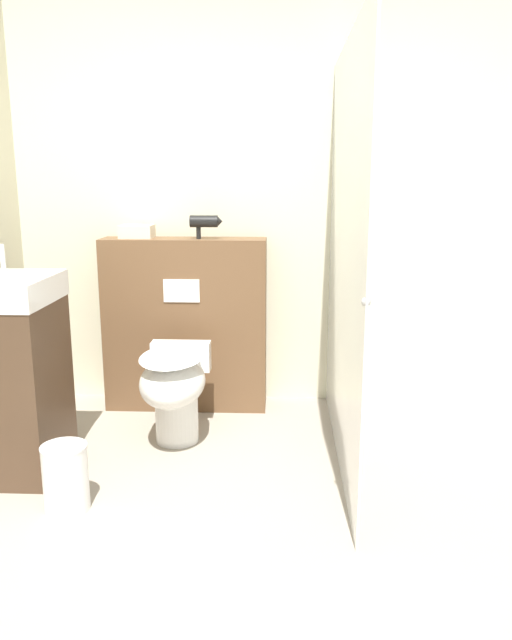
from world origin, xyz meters
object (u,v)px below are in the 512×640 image
at_px(sink_vanity, 1,375).
at_px(hair_drier, 205,222).
at_px(toilet, 174,386).
at_px(waste_bin, 66,478).

distance_m(sink_vanity, hair_drier, 1.47).
relative_size(sink_vanity, hair_drier, 5.75).
height_order(toilet, hair_drier, hair_drier).
distance_m(toilet, waste_bin, 0.83).
bearing_deg(waste_bin, hair_drier, 69.31).
distance_m(toilet, hair_drier, 1.03).
xyz_separation_m(toilet, waste_bin, (-0.37, -0.72, -0.19)).
height_order(toilet, waste_bin, toilet).
bearing_deg(toilet, hair_drier, 78.54).
bearing_deg(waste_bin, toilet, 62.70).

